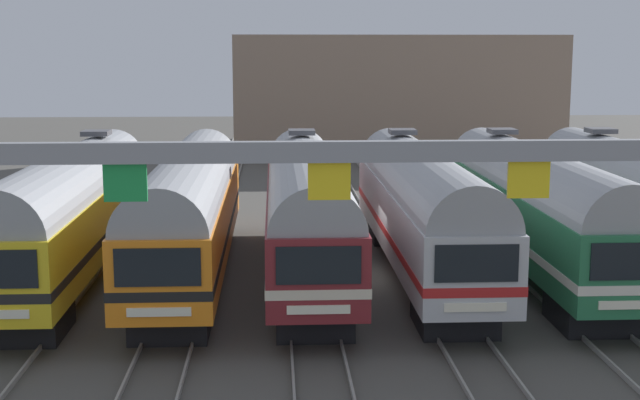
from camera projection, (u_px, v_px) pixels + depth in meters
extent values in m
plane|color=#4C4944|center=(363.00, 277.00, 32.91)|extent=(160.00, 160.00, 0.00)
cube|color=gray|center=(129.00, 200.00, 49.05)|extent=(0.07, 70.00, 0.15)
cube|color=gray|center=(155.00, 200.00, 49.12)|extent=(0.07, 70.00, 0.15)
cube|color=gray|center=(206.00, 200.00, 49.26)|extent=(0.07, 70.00, 0.15)
cube|color=gray|center=(232.00, 200.00, 49.34)|extent=(0.07, 70.00, 0.15)
cube|color=gray|center=(282.00, 199.00, 49.48)|extent=(0.07, 70.00, 0.15)
cube|color=gray|center=(308.00, 199.00, 49.56)|extent=(0.07, 70.00, 0.15)
cube|color=gray|center=(358.00, 198.00, 49.70)|extent=(0.07, 70.00, 0.15)
cube|color=gray|center=(383.00, 198.00, 49.77)|extent=(0.07, 70.00, 0.15)
cube|color=gray|center=(433.00, 198.00, 49.92)|extent=(0.07, 70.00, 0.15)
cube|color=gray|center=(458.00, 198.00, 49.99)|extent=(0.07, 70.00, 0.15)
cube|color=gray|center=(507.00, 197.00, 50.14)|extent=(0.07, 70.00, 0.15)
cube|color=gray|center=(532.00, 197.00, 50.21)|extent=(0.07, 70.00, 0.15)
cube|color=gold|center=(72.00, 221.00, 31.99)|extent=(2.85, 18.00, 2.35)
cube|color=black|center=(72.00, 230.00, 32.05)|extent=(2.88, 18.02, 0.28)
cylinder|color=gray|center=(70.00, 189.00, 31.79)|extent=(2.74, 17.64, 2.74)
cube|color=black|center=(27.00, 318.00, 26.07)|extent=(2.28, 2.60, 1.05)
cube|color=black|center=(106.00, 232.00, 38.48)|extent=(2.28, 2.60, 1.05)
cube|color=#4C4C51|center=(96.00, 133.00, 36.49)|extent=(1.10, 1.10, 0.20)
cube|color=orange|center=(190.00, 220.00, 32.21)|extent=(2.85, 18.00, 2.35)
cube|color=black|center=(190.00, 229.00, 32.26)|extent=(2.88, 18.02, 0.28)
cylinder|color=gray|center=(189.00, 188.00, 32.01)|extent=(2.74, 17.64, 2.74)
cube|color=black|center=(158.00, 267.00, 23.25)|extent=(2.28, 0.06, 1.03)
cube|color=silver|center=(159.00, 312.00, 23.45)|extent=(1.71, 0.05, 0.24)
cube|color=black|center=(172.00, 316.00, 26.29)|extent=(2.28, 2.60, 1.05)
cube|color=black|center=(204.00, 230.00, 38.69)|extent=(2.28, 2.60, 1.05)
cube|color=maroon|center=(306.00, 219.00, 32.42)|extent=(2.85, 18.00, 2.35)
cube|color=beige|center=(306.00, 228.00, 32.48)|extent=(2.88, 18.02, 0.28)
cylinder|color=gray|center=(306.00, 187.00, 32.22)|extent=(2.74, 17.64, 2.74)
cube|color=black|center=(319.00, 265.00, 23.46)|extent=(2.28, 0.06, 1.03)
cube|color=silver|center=(319.00, 310.00, 23.67)|extent=(1.71, 0.05, 0.24)
cube|color=black|center=(314.00, 314.00, 26.51)|extent=(2.28, 2.60, 1.05)
cube|color=black|center=(301.00, 229.00, 38.91)|extent=(2.28, 2.60, 1.05)
cube|color=#4C4C51|center=(302.00, 132.00, 36.93)|extent=(1.10, 1.10, 0.20)
cube|color=#B2B5BA|center=(421.00, 217.00, 32.64)|extent=(2.85, 18.00, 2.35)
cube|color=#B21E1E|center=(421.00, 227.00, 32.70)|extent=(2.88, 18.02, 0.28)
cylinder|color=gray|center=(422.00, 186.00, 32.44)|extent=(2.74, 17.64, 2.74)
cube|color=black|center=(477.00, 263.00, 23.68)|extent=(2.28, 0.06, 1.03)
cube|color=silver|center=(475.00, 307.00, 23.89)|extent=(1.71, 0.05, 0.24)
cube|color=black|center=(454.00, 312.00, 26.73)|extent=(2.28, 2.60, 1.05)
cube|color=black|center=(397.00, 228.00, 39.13)|extent=(2.28, 2.60, 1.05)
cube|color=#4C4C51|center=(403.00, 131.00, 37.14)|extent=(1.10, 1.10, 0.20)
cube|color=#236B42|center=(534.00, 216.00, 32.86)|extent=(2.85, 18.00, 2.35)
cube|color=silver|center=(534.00, 226.00, 32.92)|extent=(2.88, 18.02, 0.28)
cylinder|color=gray|center=(536.00, 185.00, 32.66)|extent=(2.74, 17.64, 2.74)
cube|color=black|center=(632.00, 261.00, 23.90)|extent=(2.28, 0.06, 1.03)
cube|color=silver|center=(629.00, 305.00, 24.11)|extent=(1.71, 0.05, 0.24)
cube|color=black|center=(592.00, 310.00, 26.94)|extent=(2.28, 2.60, 1.05)
cube|color=black|center=(492.00, 227.00, 39.35)|extent=(2.28, 2.60, 1.05)
cube|color=#4C4C51|center=(502.00, 131.00, 37.36)|extent=(1.10, 1.10, 0.20)
cube|color=black|center=(585.00, 226.00, 39.56)|extent=(2.28, 2.60, 1.05)
cube|color=#4C4C51|center=(601.00, 131.00, 37.58)|extent=(1.10, 1.10, 0.20)
cube|color=gray|center=(430.00, 151.00, 18.56)|extent=(26.05, 0.32, 0.44)
cube|color=#198C3F|center=(125.00, 183.00, 18.34)|extent=(0.90, 0.08, 0.80)
cube|color=yellow|center=(329.00, 181.00, 18.56)|extent=(0.90, 0.08, 0.80)
cube|color=yellow|center=(528.00, 179.00, 18.78)|extent=(0.90, 0.08, 0.80)
cube|color=gray|center=(394.00, 95.00, 70.77)|extent=(25.35, 10.00, 9.42)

